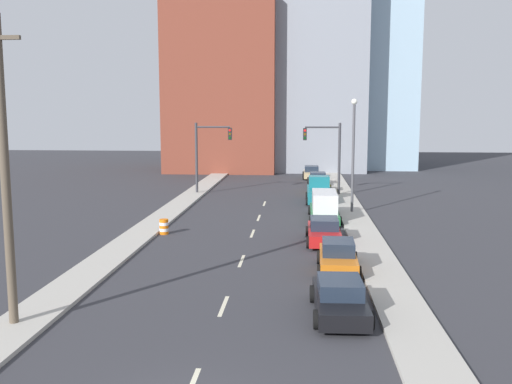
% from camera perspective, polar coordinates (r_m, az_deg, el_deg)
% --- Properties ---
extents(sidewalk_left, '(2.05, 92.49, 0.16)m').
position_cam_1_polar(sidewalk_left, '(60.22, -5.03, 0.76)').
color(sidewalk_left, '#ADA89E').
rests_on(sidewalk_left, ground).
extents(sidewalk_right, '(2.05, 92.49, 0.16)m').
position_cam_1_polar(sidewalk_right, '(59.54, 8.23, 0.63)').
color(sidewalk_right, '#ADA89E').
rests_on(sidewalk_right, ground).
extents(lane_stripe_at_9m, '(0.16, 2.40, 0.01)m').
position_cam_1_polar(lane_stripe_at_9m, '(22.93, -3.26, -11.31)').
color(lane_stripe_at_9m, beige).
rests_on(lane_stripe_at_9m, ground).
extents(lane_stripe_at_16m, '(0.16, 2.40, 0.01)m').
position_cam_1_polar(lane_stripe_at_16m, '(29.50, -1.46, -6.90)').
color(lane_stripe_at_16m, beige).
rests_on(lane_stripe_at_16m, ground).
extents(lane_stripe_at_22m, '(0.16, 2.40, 0.01)m').
position_cam_1_polar(lane_stripe_at_22m, '(36.05, -0.35, -4.16)').
color(lane_stripe_at_22m, beige).
rests_on(lane_stripe_at_22m, ground).
extents(lane_stripe_at_28m, '(0.16, 2.40, 0.01)m').
position_cam_1_polar(lane_stripe_at_28m, '(41.36, 0.28, -2.60)').
color(lane_stripe_at_28m, beige).
rests_on(lane_stripe_at_28m, ground).
extents(lane_stripe_at_34m, '(0.16, 2.40, 0.01)m').
position_cam_1_polar(lane_stripe_at_34m, '(47.83, 0.85, -1.16)').
color(lane_stripe_at_34m, beige).
rests_on(lane_stripe_at_34m, ground).
extents(building_brick_left, '(14.00, 16.00, 21.82)m').
position_cam_1_polar(building_brick_left, '(77.93, -3.12, 10.37)').
color(building_brick_left, brown).
rests_on(building_brick_left, ground).
extents(building_office_center, '(12.00, 20.00, 24.78)m').
position_cam_1_polar(building_office_center, '(81.36, 6.16, 11.28)').
color(building_office_center, gray).
rests_on(building_office_center, ground).
extents(building_glass_right, '(13.00, 20.00, 31.99)m').
position_cam_1_polar(building_glass_right, '(86.06, 10.60, 13.41)').
color(building_glass_right, '#99B7CC').
rests_on(building_glass_right, ground).
extents(traffic_signal_left, '(3.44, 0.35, 6.66)m').
position_cam_1_polar(traffic_signal_left, '(53.19, -5.04, 4.29)').
color(traffic_signal_left, '#38383D').
rests_on(traffic_signal_left, ground).
extents(traffic_signal_right, '(3.44, 0.35, 6.66)m').
position_cam_1_polar(traffic_signal_right, '(52.54, 7.38, 4.22)').
color(traffic_signal_right, '#38383D').
rests_on(traffic_signal_right, ground).
extents(utility_pole_left_near, '(1.60, 0.32, 10.83)m').
position_cam_1_polar(utility_pole_left_near, '(21.35, -23.81, 1.85)').
color(utility_pole_left_near, brown).
rests_on(utility_pole_left_near, ground).
extents(traffic_barrel, '(0.56, 0.56, 0.95)m').
position_cam_1_polar(traffic_barrel, '(36.24, -9.19, -3.44)').
color(traffic_barrel, orange).
rests_on(traffic_barrel, ground).
extents(street_lamp, '(0.44, 0.44, 8.59)m').
position_cam_1_polar(street_lamp, '(43.13, 9.70, 4.36)').
color(street_lamp, '#4C4C51').
rests_on(street_lamp, ground).
extents(sedan_black, '(2.20, 4.68, 1.39)m').
position_cam_1_polar(sedan_black, '(21.97, 8.37, -10.48)').
color(sedan_black, black).
rests_on(sedan_black, ground).
extents(sedan_orange, '(2.07, 4.39, 1.53)m').
position_cam_1_polar(sedan_orange, '(27.68, 8.20, -6.50)').
color(sedan_orange, orange).
rests_on(sedan_orange, ground).
extents(sedan_red, '(2.12, 4.75, 1.46)m').
position_cam_1_polar(sedan_red, '(33.67, 6.82, -3.93)').
color(sedan_red, red).
rests_on(sedan_red, ground).
extents(box_truck_green, '(2.20, 6.38, 2.05)m').
position_cam_1_polar(box_truck_green, '(40.66, 6.84, -1.46)').
color(box_truck_green, '#1E6033').
rests_on(box_truck_green, ground).
extents(pickup_truck_teal, '(2.28, 5.30, 2.16)m').
position_cam_1_polar(pickup_truck_teal, '(48.88, 6.33, 0.01)').
color(pickup_truck_teal, '#196B75').
rests_on(pickup_truck_teal, ground).
extents(sedan_yellow, '(2.31, 4.62, 1.47)m').
position_cam_1_polar(sedan_yellow, '(54.60, 6.43, 0.62)').
color(sedan_yellow, gold).
rests_on(sedan_yellow, ground).
extents(sedan_white, '(2.15, 4.32, 1.36)m').
position_cam_1_polar(sedan_white, '(60.32, 6.18, 1.28)').
color(sedan_white, silver).
rests_on(sedan_white, ground).
extents(sedan_tan, '(2.07, 4.52, 1.47)m').
position_cam_1_polar(sedan_tan, '(66.33, 5.57, 1.93)').
color(sedan_tan, tan).
rests_on(sedan_tan, ground).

